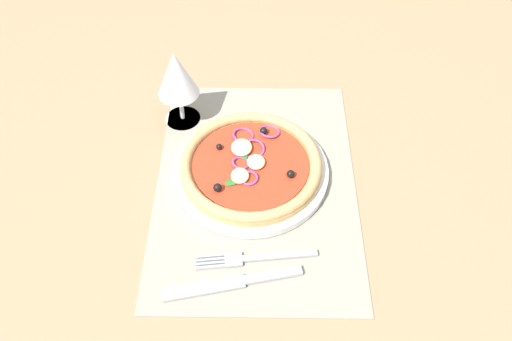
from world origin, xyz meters
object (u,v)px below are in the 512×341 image
at_px(wine_glass, 177,76).
at_px(knife, 232,283).
at_px(plate, 251,171).
at_px(fork, 250,258).
at_px(pizza, 251,164).

bearing_deg(wine_glass, knife, -162.79).
relative_size(plate, fork, 1.42).
bearing_deg(fork, pizza, -95.73).
bearing_deg(wine_glass, pizza, -136.19).
height_order(pizza, wine_glass, wine_glass).
height_order(plate, fork, plate).
distance_m(plate, wine_glass, 0.21).
xyz_separation_m(fork, wine_glass, (0.30, 0.13, 0.10)).
bearing_deg(plate, fork, -179.64).
xyz_separation_m(fork, knife, (-0.04, 0.02, 0.00)).
bearing_deg(fork, knife, 52.24).
distance_m(knife, wine_glass, 0.36).
xyz_separation_m(plate, fork, (-0.16, -0.00, -0.00)).
height_order(pizza, knife, pizza).
relative_size(plate, knife, 1.29).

